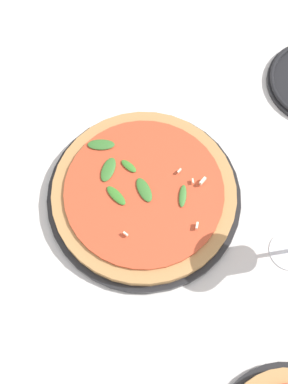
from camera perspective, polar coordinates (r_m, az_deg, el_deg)
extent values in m
plane|color=silver|center=(0.94, -0.58, -0.10)|extent=(6.00, 6.00, 0.00)
cylinder|color=black|center=(0.93, 0.00, -0.57)|extent=(0.34, 0.34, 0.01)
cylinder|color=#B7844C|center=(0.92, 0.00, -0.22)|extent=(0.32, 0.32, 0.02)
cylinder|color=#C64728|center=(0.91, 0.00, 0.07)|extent=(0.27, 0.27, 0.01)
ellipsoid|color=#37702D|center=(0.94, -4.60, 5.06)|extent=(0.03, 0.05, 0.01)
ellipsoid|color=#39732D|center=(0.92, -3.83, 2.41)|extent=(0.05, 0.03, 0.01)
ellipsoid|color=#38732C|center=(0.90, 0.02, 0.23)|extent=(0.05, 0.04, 0.01)
ellipsoid|color=#397C29|center=(0.90, -2.99, -0.37)|extent=(0.04, 0.04, 0.01)
ellipsoid|color=#3B7830|center=(0.90, 4.16, -0.41)|extent=(0.04, 0.01, 0.01)
ellipsoid|color=#3D802A|center=(0.92, -1.63, 2.78)|extent=(0.03, 0.03, 0.01)
cube|color=beige|center=(0.88, 5.68, -3.58)|extent=(0.01, 0.00, 0.01)
cube|color=beige|center=(0.87, -1.97, -4.48)|extent=(0.01, 0.01, 0.00)
cube|color=beige|center=(0.91, 6.29, 1.18)|extent=(0.01, 0.01, 0.01)
cube|color=beige|center=(0.91, 3.79, 2.27)|extent=(0.01, 0.01, 0.00)
cube|color=beige|center=(0.91, 5.24, 1.18)|extent=(0.01, 0.00, 0.00)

